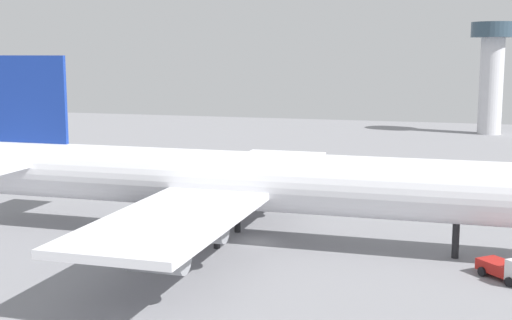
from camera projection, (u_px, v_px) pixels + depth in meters
The scene contains 4 objects.
ground_plane at pixel (256, 242), 74.08m from camera, with size 278.41×278.41×0.00m, color gray.
cargo_airplane at pixel (253, 182), 73.20m from camera, with size 69.60×54.89×19.70m.
fuel_truck at pixel (509, 269), 61.36m from camera, with size 5.17×5.36×2.27m.
control_tower at pixel (492, 66), 170.92m from camera, with size 10.86×10.86×27.51m.
Camera 1 is at (20.45, -68.92, 19.92)m, focal length 48.73 mm.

